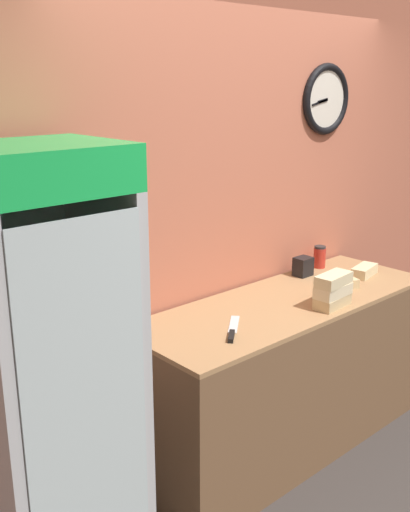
{
  "coord_description": "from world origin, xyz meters",
  "views": [
    {
      "loc": [
        -2.48,
        -1.16,
        2.12
      ],
      "look_at": [
        -0.56,
        0.97,
        1.27
      ],
      "focal_mm": 42.0,
      "sensor_mm": 36.0,
      "label": 1
    }
  ],
  "objects_px": {
    "sandwich_stack_middle": "(333,290)",
    "sandwich_flat_right": "(341,284)",
    "sandwich_stack_bottom": "(332,301)",
    "sandwich_stack_top": "(334,280)",
    "napkin_dispenser": "(303,266)",
    "condiment_jar": "(320,257)",
    "sandwich_flat_left": "(364,271)",
    "chefs_knife": "(232,332)",
    "beverage_cooler": "(42,357)"
  },
  "relations": [
    {
      "from": "sandwich_stack_middle",
      "to": "sandwich_flat_right",
      "type": "xyz_separation_m",
      "value": [
        0.29,
        0.15,
        -0.07
      ]
    },
    {
      "from": "sandwich_stack_bottom",
      "to": "sandwich_stack_middle",
      "type": "height_order",
      "value": "sandwich_stack_middle"
    },
    {
      "from": "sandwich_stack_top",
      "to": "napkin_dispenser",
      "type": "bearing_deg",
      "value": 55.91
    },
    {
      "from": "sandwich_stack_top",
      "to": "condiment_jar",
      "type": "bearing_deg",
      "value": 43.13
    },
    {
      "from": "sandwich_flat_left",
      "to": "chefs_knife",
      "type": "xyz_separation_m",
      "value": [
        -1.26,
        -0.08,
        -0.02
      ]
    },
    {
      "from": "beverage_cooler",
      "to": "condiment_jar",
      "type": "xyz_separation_m",
      "value": [
        2.1,
        0.19,
        -0.03
      ]
    },
    {
      "from": "sandwich_stack_bottom",
      "to": "chefs_knife",
      "type": "height_order",
      "value": "sandwich_stack_bottom"
    },
    {
      "from": "sandwich_stack_bottom",
      "to": "condiment_jar",
      "type": "distance_m",
      "value": 0.72
    },
    {
      "from": "condiment_jar",
      "to": "sandwich_stack_bottom",
      "type": "bearing_deg",
      "value": -136.87
    },
    {
      "from": "sandwich_stack_bottom",
      "to": "condiment_jar",
      "type": "xyz_separation_m",
      "value": [
        0.53,
        0.49,
        0.04
      ]
    },
    {
      "from": "sandwich_stack_top",
      "to": "sandwich_flat_right",
      "type": "xyz_separation_m",
      "value": [
        0.29,
        0.15,
        -0.13
      ]
    },
    {
      "from": "beverage_cooler",
      "to": "sandwich_stack_bottom",
      "type": "distance_m",
      "value": 1.6
    },
    {
      "from": "sandwich_flat_right",
      "to": "chefs_knife",
      "type": "relative_size",
      "value": 0.78
    },
    {
      "from": "sandwich_stack_bottom",
      "to": "napkin_dispenser",
      "type": "distance_m",
      "value": 0.55
    },
    {
      "from": "condiment_jar",
      "to": "napkin_dispenser",
      "type": "height_order",
      "value": "condiment_jar"
    },
    {
      "from": "sandwich_stack_bottom",
      "to": "chefs_knife",
      "type": "relative_size",
      "value": 0.85
    },
    {
      "from": "sandwich_stack_top",
      "to": "sandwich_flat_left",
      "type": "bearing_deg",
      "value": 17.86
    },
    {
      "from": "beverage_cooler",
      "to": "sandwich_stack_bottom",
      "type": "bearing_deg",
      "value": -10.97
    },
    {
      "from": "beverage_cooler",
      "to": "sandwich_stack_bottom",
      "type": "xyz_separation_m",
      "value": [
        1.57,
        -0.3,
        -0.07
      ]
    },
    {
      "from": "sandwich_flat_left",
      "to": "sandwich_flat_right",
      "type": "xyz_separation_m",
      "value": [
        -0.31,
        -0.05,
        -0.0
      ]
    },
    {
      "from": "condiment_jar",
      "to": "sandwich_flat_right",
      "type": "bearing_deg",
      "value": -124.36
    },
    {
      "from": "condiment_jar",
      "to": "napkin_dispenser",
      "type": "xyz_separation_m",
      "value": [
        -0.22,
        -0.04,
        -0.01
      ]
    },
    {
      "from": "sandwich_stack_middle",
      "to": "chefs_knife",
      "type": "height_order",
      "value": "sandwich_stack_middle"
    },
    {
      "from": "sandwich_flat_left",
      "to": "sandwich_stack_middle",
      "type": "bearing_deg",
      "value": -162.14
    },
    {
      "from": "chefs_knife",
      "to": "napkin_dispenser",
      "type": "height_order",
      "value": "napkin_dispenser"
    },
    {
      "from": "sandwich_stack_middle",
      "to": "beverage_cooler",
      "type": "bearing_deg",
      "value": 169.03
    },
    {
      "from": "sandwich_stack_middle",
      "to": "sandwich_flat_right",
      "type": "distance_m",
      "value": 0.33
    },
    {
      "from": "sandwich_flat_left",
      "to": "chefs_knife",
      "type": "relative_size",
      "value": 0.84
    },
    {
      "from": "sandwich_stack_top",
      "to": "napkin_dispenser",
      "type": "xyz_separation_m",
      "value": [
        0.31,
        0.45,
        -0.1
      ]
    },
    {
      "from": "sandwich_stack_middle",
      "to": "napkin_dispenser",
      "type": "xyz_separation_m",
      "value": [
        0.31,
        0.45,
        -0.03
      ]
    },
    {
      "from": "sandwich_stack_bottom",
      "to": "condiment_jar",
      "type": "bearing_deg",
      "value": 43.13
    },
    {
      "from": "sandwich_flat_left",
      "to": "condiment_jar",
      "type": "bearing_deg",
      "value": 103.32
    },
    {
      "from": "sandwich_stack_top",
      "to": "sandwich_flat_right",
      "type": "distance_m",
      "value": 0.35
    },
    {
      "from": "sandwich_stack_middle",
      "to": "sandwich_flat_left",
      "type": "height_order",
      "value": "sandwich_stack_middle"
    },
    {
      "from": "beverage_cooler",
      "to": "sandwich_flat_right",
      "type": "height_order",
      "value": "beverage_cooler"
    },
    {
      "from": "sandwich_stack_middle",
      "to": "sandwich_flat_right",
      "type": "height_order",
      "value": "sandwich_stack_middle"
    },
    {
      "from": "sandwich_stack_middle",
      "to": "sandwich_stack_bottom",
      "type": "bearing_deg",
      "value": 0.0
    },
    {
      "from": "condiment_jar",
      "to": "chefs_knife",
      "type": "bearing_deg",
      "value": -162.17
    },
    {
      "from": "sandwich_flat_left",
      "to": "sandwich_stack_top",
      "type": "bearing_deg",
      "value": -162.14
    },
    {
      "from": "sandwich_stack_bottom",
      "to": "napkin_dispenser",
      "type": "height_order",
      "value": "napkin_dispenser"
    },
    {
      "from": "sandwich_stack_middle",
      "to": "condiment_jar",
      "type": "relative_size",
      "value": 1.62
    },
    {
      "from": "sandwich_stack_middle",
      "to": "sandwich_flat_right",
      "type": "bearing_deg",
      "value": 26.9
    },
    {
      "from": "sandwich_stack_bottom",
      "to": "sandwich_flat_right",
      "type": "xyz_separation_m",
      "value": [
        0.29,
        0.15,
        -0.0
      ]
    },
    {
      "from": "sandwich_flat_left",
      "to": "napkin_dispenser",
      "type": "distance_m",
      "value": 0.39
    },
    {
      "from": "sandwich_stack_bottom",
      "to": "napkin_dispenser",
      "type": "xyz_separation_m",
      "value": [
        0.31,
        0.45,
        0.03
      ]
    },
    {
      "from": "sandwich_flat_right",
      "to": "sandwich_flat_left",
      "type": "bearing_deg",
      "value": 8.41
    },
    {
      "from": "napkin_dispenser",
      "to": "sandwich_flat_right",
      "type": "bearing_deg",
      "value": -93.35
    },
    {
      "from": "chefs_knife",
      "to": "condiment_jar",
      "type": "distance_m",
      "value": 1.25
    },
    {
      "from": "sandwich_flat_right",
      "to": "condiment_jar",
      "type": "distance_m",
      "value": 0.42
    },
    {
      "from": "napkin_dispenser",
      "to": "condiment_jar",
      "type": "bearing_deg",
      "value": 9.91
    }
  ]
}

